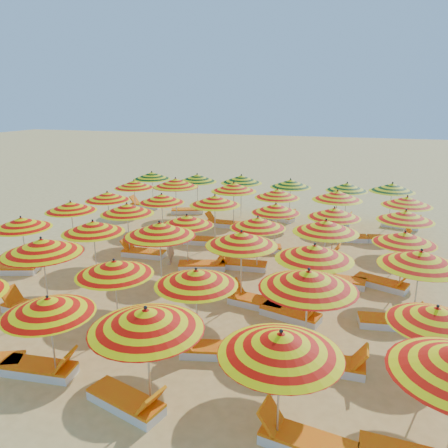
{
  "coord_description": "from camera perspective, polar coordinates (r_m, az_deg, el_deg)",
  "views": [
    {
      "loc": [
        4.77,
        -14.11,
        6.03
      ],
      "look_at": [
        0.0,
        0.5,
        1.6
      ],
      "focal_mm": 35.0,
      "sensor_mm": 36.0,
      "label": 1
    }
  ],
  "objects": [
    {
      "name": "ground",
      "position": [
        16.07,
        -0.56,
        -5.96
      ],
      "size": [
        120.0,
        120.0,
        0.0
      ],
      "primitive_type": "plane",
      "color": "#F4C86C",
      "rests_on": "ground"
    },
    {
      "name": "umbrella_2",
      "position": [
        10.06,
        -21.98,
        -9.9
      ],
      "size": [
        2.0,
        2.0,
        2.07
      ],
      "color": "silver",
      "rests_on": "ground"
    },
    {
      "name": "umbrella_3",
      "position": [
        8.48,
        -10.14,
        -12.16
      ],
      "size": [
        2.89,
        2.89,
        2.34
      ],
      "color": "silver",
      "rests_on": "ground"
    },
    {
      "name": "umbrella_4",
      "position": [
        7.73,
        7.41,
        -15.25
      ],
      "size": [
        2.35,
        2.35,
        2.31
      ],
      "color": "silver",
      "rests_on": "ground"
    },
    {
      "name": "umbrella_7",
      "position": [
        13.14,
        -22.71,
        -2.69
      ],
      "size": [
        2.39,
        2.39,
        2.37
      ],
      "color": "silver",
      "rests_on": "ground"
    },
    {
      "name": "umbrella_8",
      "position": [
        11.55,
        -14.13,
        -5.56
      ],
      "size": [
        2.07,
        2.07,
        2.12
      ],
      "color": "silver",
      "rests_on": "ground"
    },
    {
      "name": "umbrella_9",
      "position": [
        10.57,
        -3.66,
        -6.99
      ],
      "size": [
        2.59,
        2.59,
        2.15
      ],
      "color": "silver",
      "rests_on": "ground"
    },
    {
      "name": "umbrella_10",
      "position": [
        10.08,
        10.97,
        -7.15
      ],
      "size": [
        2.97,
        2.97,
        2.4
      ],
      "color": "silver",
      "rests_on": "ground"
    },
    {
      "name": "umbrella_11",
      "position": [
        9.98,
        26.01,
        -10.7
      ],
      "size": [
        2.43,
        2.43,
        2.06
      ],
      "color": "silver",
      "rests_on": "ground"
    },
    {
      "name": "umbrella_12",
      "position": [
        16.65,
        -24.96,
        0.13
      ],
      "size": [
        2.61,
        2.61,
        2.14
      ],
      "color": "silver",
      "rests_on": "ground"
    },
    {
      "name": "umbrella_13",
      "position": [
        15.08,
        -16.74,
        -0.37
      ],
      "size": [
        2.49,
        2.49,
        2.2
      ],
      "color": "silver",
      "rests_on": "ground"
    },
    {
      "name": "umbrella_14",
      "position": [
        13.78,
        -8.41,
        -0.68
      ],
      "size": [
        2.89,
        2.89,
        2.38
      ],
      "color": "silver",
      "rests_on": "ground"
    },
    {
      "name": "umbrella_15",
      "position": [
        12.93,
        2.3,
        -1.94
      ],
      "size": [
        2.57,
        2.57,
        2.31
      ],
      "color": "silver",
      "rests_on": "ground"
    },
    {
      "name": "umbrella_16",
      "position": [
        12.14,
        11.73,
        -3.62
      ],
      "size": [
        2.83,
        2.83,
        2.28
      ],
      "color": "silver",
      "rests_on": "ground"
    },
    {
      "name": "umbrella_17",
      "position": [
        12.48,
        24.3,
        -4.13
      ],
      "size": [
        2.77,
        2.77,
        2.3
      ],
      "color": "silver",
      "rests_on": "ground"
    },
    {
      "name": "umbrella_18",
      "position": [
        18.45,
        -19.39,
        2.17
      ],
      "size": [
        2.23,
        2.23,
        2.14
      ],
      "color": "silver",
      "rests_on": "ground"
    },
    {
      "name": "umbrella_19",
      "position": [
        17.24,
        -12.56,
        1.95
      ],
      "size": [
        2.56,
        2.56,
        2.2
      ],
      "color": "silver",
      "rests_on": "ground"
    },
    {
      "name": "umbrella_20",
      "position": [
        15.74,
        -4.87,
        0.48
      ],
      "size": [
        2.16,
        2.16,
        2.06
      ],
      "color": "silver",
      "rests_on": "ground"
    },
    {
      "name": "umbrella_21",
      "position": [
        15.32,
        4.44,
        0.19
      ],
      "size": [
        2.61,
        2.61,
        2.1
      ],
      "color": "silver",
      "rests_on": "ground"
    },
    {
      "name": "umbrella_22",
      "position": [
        14.62,
        13.16,
        -0.3
      ],
      "size": [
        2.79,
        2.79,
        2.29
      ],
      "color": "silver",
      "rests_on": "ground"
    },
    {
      "name": "umbrella_23",
      "position": [
        14.81,
        22.54,
        -1.68
      ],
      "size": [
        2.38,
        2.38,
        2.07
      ],
      "color": "silver",
      "rests_on": "ground"
    },
    {
      "name": "umbrella_24",
      "position": [
        20.14,
        -14.99,
        3.53
      ],
      "size": [
        2.53,
        2.53,
        2.09
      ],
      "color": "silver",
      "rests_on": "ground"
    },
    {
      "name": "umbrella_25",
      "position": [
        19.2,
        -8.15,
        3.33
      ],
      "size": [
        2.58,
        2.58,
        2.1
      ],
      "color": "silver",
      "rests_on": "ground"
    },
    {
      "name": "umbrella_26",
      "position": [
        18.05,
        -1.2,
        3.11
      ],
      "size": [
        2.68,
        2.68,
        2.25
      ],
      "color": "silver",
      "rests_on": "ground"
    },
    {
      "name": "umbrella_27",
      "position": [
        17.5,
        6.78,
        2.05
      ],
      "size": [
        2.34,
        2.34,
        2.07
      ],
      "color": "silver",
      "rests_on": "ground"
    },
    {
      "name": "umbrella_28",
      "position": [
        17.03,
        14.21,
        1.44
      ],
      "size": [
        2.32,
        2.32,
        2.13
      ],
      "color": "silver",
      "rests_on": "ground"
    },
    {
      "name": "umbrella_29",
      "position": [
        17.26,
        22.63,
        1.01
      ],
      "size": [
        2.63,
        2.63,
        2.17
      ],
      "color": "silver",
      "rests_on": "ground"
    },
    {
      "name": "umbrella_30",
      "position": [
        22.62,
        -11.68,
        5.11
      ],
      "size": [
        2.47,
        2.47,
        2.11
      ],
      "color": "silver",
      "rests_on": "ground"
    },
    {
      "name": "umbrella_31",
      "position": [
        21.47,
        -6.35,
        5.37
      ],
      "size": [
        2.96,
        2.96,
        2.36
      ],
      "color": "silver",
      "rests_on": "ground"
    },
    {
      "name": "umbrella_32",
      "position": [
        20.61,
        1.29,
        4.84
      ],
      "size": [
        2.49,
        2.49,
        2.29
      ],
      "color": "silver",
      "rests_on": "ground"
    },
    {
      "name": "umbrella_33",
      "position": [
        19.83,
        6.96,
        3.97
      ],
      "size": [
        2.09,
        2.09,
        2.17
      ],
      "color": "silver",
      "rests_on": "ground"
    },
    {
      "name": "umbrella_34",
      "position": [
        19.47,
        14.59,
        3.63
      ],
      "size": [
        2.23,
        2.23,
        2.28
      ],
      "color": "silver",
      "rests_on": "ground"
    },
    {
      "name": "umbrella_35",
      "position": [
        19.67,
        22.79,
        2.77
      ],
      "size": [
        2.59,
        2.59,
        2.19
      ],
      "color": "silver",
      "rests_on": "ground"
    },
    {
      "name": "umbrella_36",
      "position": [
        24.65,
        -9.4,
        6.26
      ],
      "size": [
        2.63,
        2.63,
        2.18
      ],
      "color": "silver",
      "rests_on": "ground"
    },
    {
      "name": "umbrella_37",
      "position": [
        23.4,
        -3.53,
        6.01
      ],
      "size": [
        2.46,
        2.46,
        2.22
      ],
      "color": "silver",
      "rests_on": "ground"
    },
    {
      "name": "umbrella_38",
      "position": [
        22.69,
        2.28,
        5.87
      ],
      "size": [
        2.34,
        2.34,
        2.29
      ],
      "color": "silver",
      "rests_on": "ground"
    },
    {
      "name": "umbrella_39",
      "position": [
        22.28,
        8.69,
        5.27
      ],
      "size": [
        2.42,
        2.42,
        2.19
      ],
      "color": "silver",
      "rests_on": "ground"
    },
    {
      "name": "umbrella_40",
      "position": [
        22.09,
        15.77,
        4.69
      ],
      "size": [
        2.41,
        2.41,
        2.16
      ],
      "color": "silver",
      "rests_on": "ground"
    },
    {
      "name": "umbrella_41",
      "position": [
        22.23,
        21.12,
        4.48
      ],
      "size": [
        2.61,
        2.61,
        2.24
      ],
      "color": "silver",
      "rests_on": "ground"
    },
    {
      "name": "lounger_2",
      "position": [
        11.21,
        -22.85,
        -16.97
      ],
      "size": [
        1.78,
        0.76,
        0.69
      ],
      "rotation": [
        0.0,
        0.0,
        0.11
      ],
      "color": "white",
      "rests_on": "ground"
    },
    {
      "name": "lounger_3",
      "position": [
        9.69,
        -12.53,
        -21.71
      ],
      "size": [
        1.82,
        1.02,
        0.69
      ],
      "rotation": [
        0.0,
        0.0,
        -0.27
      ],
      "color": "white",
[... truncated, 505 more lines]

